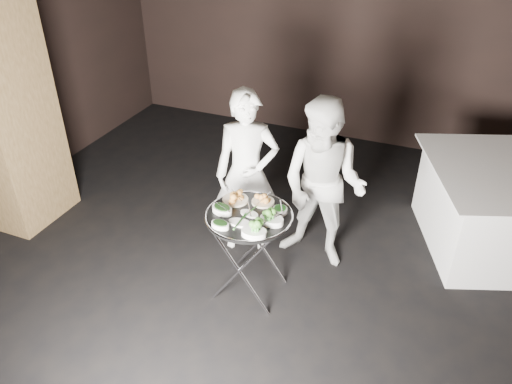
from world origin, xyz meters
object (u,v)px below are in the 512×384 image
at_px(tray_stand, 249,250).
at_px(serving_tray, 249,216).
at_px(dining_table, 505,209).
at_px(waiter_left, 247,173).
at_px(waiter_right, 323,186).

relative_size(tray_stand, serving_tray, 1.12).
relative_size(tray_stand, dining_table, 0.53).
relative_size(serving_tray, dining_table, 0.48).
xyz_separation_m(tray_stand, waiter_left, (-0.29, 0.63, 0.36)).
bearing_deg(dining_table, waiter_left, -158.28).
bearing_deg(waiter_right, serving_tray, -116.67).
xyz_separation_m(serving_tray, waiter_left, (-0.29, 0.63, -0.00)).
distance_m(tray_stand, waiter_left, 0.78).
height_order(tray_stand, waiter_right, waiter_right).
height_order(tray_stand, dining_table, dining_table).
bearing_deg(tray_stand, waiter_left, 114.64).
bearing_deg(dining_table, waiter_right, -151.15).
distance_m(waiter_left, dining_table, 2.51).
xyz_separation_m(tray_stand, serving_tray, (0.00, -0.00, 0.36)).
xyz_separation_m(waiter_left, dining_table, (2.30, 0.92, -0.37)).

